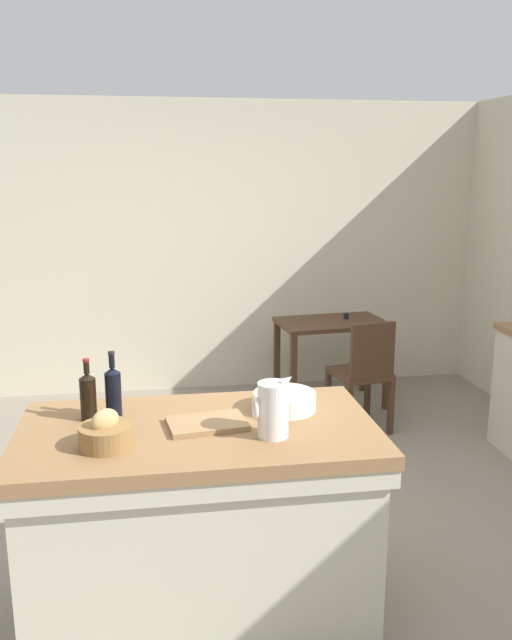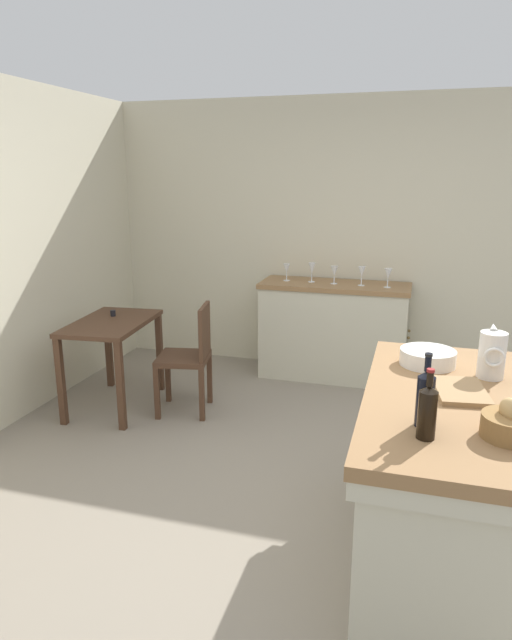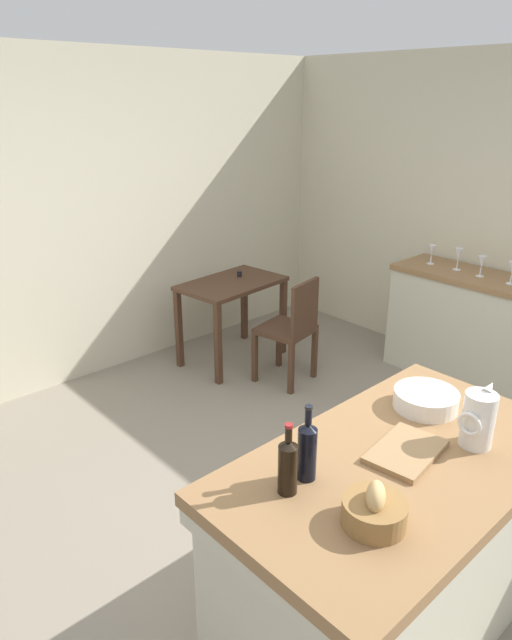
% 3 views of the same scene
% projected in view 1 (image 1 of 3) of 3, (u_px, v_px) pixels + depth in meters
% --- Properties ---
extents(ground_plane, '(6.76, 6.76, 0.00)m').
position_uv_depth(ground_plane, '(240.00, 530.00, 3.74)').
color(ground_plane, gray).
extents(wall_back, '(5.32, 0.12, 2.60)m').
position_uv_depth(wall_back, '(201.00, 248.00, 5.95)').
color(wall_back, beige).
rests_on(wall_back, ground).
extents(island_table, '(1.56, 0.86, 0.91)m').
position_uv_depth(island_table, '(200.00, 514.00, 2.95)').
color(island_table, olive).
rests_on(island_table, ground).
extents(writing_desk, '(0.95, 0.64, 0.79)m').
position_uv_depth(writing_desk, '(331.00, 335.00, 5.62)').
color(writing_desk, '#472D1E').
rests_on(writing_desk, ground).
extents(wooden_chair, '(0.47, 0.47, 0.90)m').
position_uv_depth(wooden_chair, '(364.00, 372.00, 5.03)').
color(wooden_chair, '#472D1E').
rests_on(wooden_chair, ground).
extents(pitcher, '(0.17, 0.13, 0.28)m').
position_uv_depth(pitcher, '(273.00, 409.00, 2.73)').
color(pitcher, silver).
rests_on(pitcher, island_table).
extents(wash_bowl, '(0.29, 0.29, 0.08)m').
position_uv_depth(wash_bowl, '(285.00, 401.00, 3.05)').
color(wash_bowl, silver).
rests_on(wash_bowl, island_table).
extents(bread_basket, '(0.22, 0.22, 0.16)m').
position_uv_depth(bread_basket, '(106.00, 434.00, 2.64)').
color(bread_basket, olive).
rests_on(bread_basket, island_table).
extents(cutting_board, '(0.36, 0.27, 0.02)m').
position_uv_depth(cutting_board, '(207.00, 424.00, 2.86)').
color(cutting_board, '#99754C').
rests_on(cutting_board, island_table).
extents(wine_bottle_dark, '(0.07, 0.07, 0.31)m').
position_uv_depth(wine_bottle_dark, '(113.00, 391.00, 2.93)').
color(wine_bottle_dark, black).
rests_on(wine_bottle_dark, island_table).
extents(wine_bottle_amber, '(0.07, 0.07, 0.28)m').
position_uv_depth(wine_bottle_amber, '(88.00, 395.00, 2.91)').
color(wine_bottle_amber, black).
rests_on(wine_bottle_amber, island_table).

